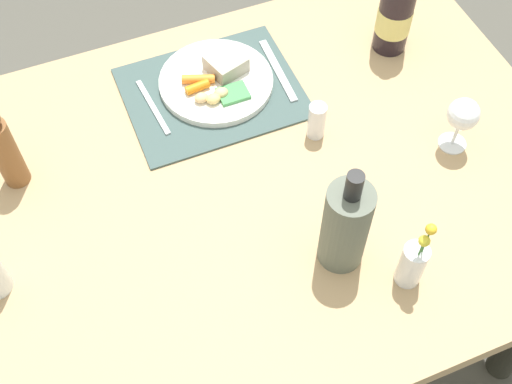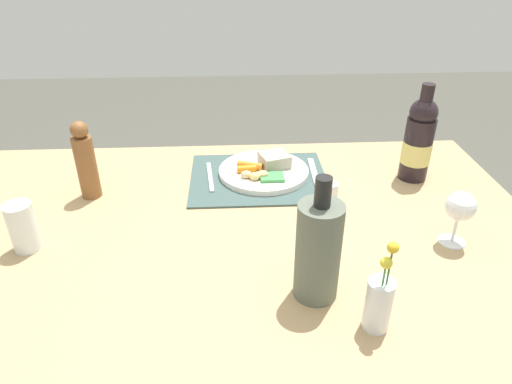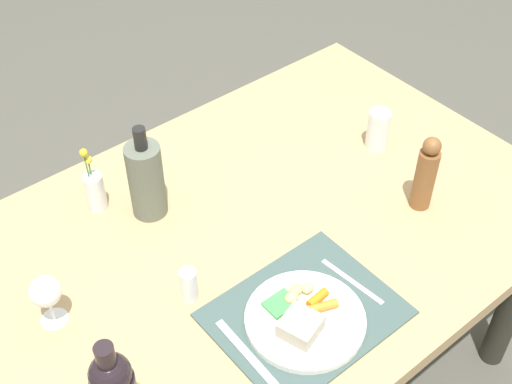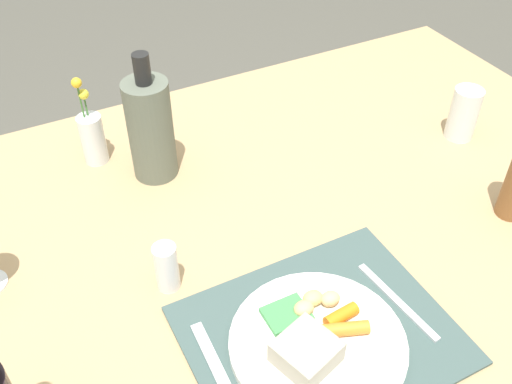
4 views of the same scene
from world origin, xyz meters
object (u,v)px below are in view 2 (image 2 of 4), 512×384
Objects in this scene: wine_glass at (460,208)px; pepper_mill at (86,162)px; dinner_plate at (265,170)px; knife at (210,177)px; cooler_bottle at (318,250)px; water_tumbler at (23,230)px; fork at (314,174)px; dining_table at (233,259)px; wine_bottle at (418,140)px; flower_vase at (379,302)px; salt_shaker at (330,199)px.

pepper_mill is at bearing -16.56° from wine_glass.
knife is (0.17, 0.01, -0.01)m from dinner_plate.
water_tumbler is at bearing -16.23° from cooler_bottle.
pepper_mill reaches higher than fork.
cooler_bottle is at bearing 82.57° from fork.
knife reaches higher than dining_table.
knife is at bearing -2.00° from wine_bottle.
dinner_plate is 0.65m from flower_vase.
knife is at bearing -65.46° from cooler_bottle.
water_tumbler is at bearing 69.84° from pepper_mill.
flower_vase is (-0.02, 0.61, 0.05)m from fork.
salt_shaker is at bearing 32.94° from wine_bottle.
wine_bottle reaches higher than water_tumbler.
salt_shaker is at bearing -27.65° from wine_glass.
salt_shaker is at bearing 141.39° from knife.
knife is at bearing 1.51° from fork.
wine_glass reaches higher than salt_shaker.
dinner_plate is 0.68m from water_tumbler.
knife is 0.63× the size of wine_bottle.
dinner_plate is 0.17m from knife.
fork is (-0.25, -0.28, 0.10)m from dining_table.
dining_table is 7.44× the size of fork.
dinner_plate is 0.94× the size of wine_bottle.
wine_bottle is at bearing -154.96° from dining_table.
flower_vase reaches higher than water_tumbler.
flower_vase is 0.73× the size of cooler_bottle.
water_tumbler is at bearing 8.49° from salt_shaker.
dinner_plate is at bearing -82.63° from cooler_bottle.
dinner_plate is at bearing -55.34° from salt_shaker.
wine_bottle reaches higher than cooler_bottle.
salt_shaker is (-0.74, -0.11, -0.01)m from water_tumbler.
fork is 0.32m from wine_bottle.
water_tumbler reaches higher than dining_table.
dinner_plate is 0.46m from wine_bottle.
dining_table is 7.11× the size of pepper_mill.
flower_vase is at bearing 141.36° from pepper_mill.
knife is 0.36m from pepper_mill.
knife is 1.98× the size of salt_shaker.
fork is 0.21m from salt_shaker.
wine_bottle is (-0.28, -0.59, 0.06)m from flower_vase.
pepper_mill reaches higher than wine_glass.
dining_table is 11.47× the size of wine_glass.
knife is 0.70m from wine_glass.
wine_bottle is 0.34m from wine_glass.
dining_table is 5.80× the size of cooler_bottle.
fork is 0.53m from cooler_bottle.
water_tumbler is (0.42, 0.32, 0.04)m from knife.
wine_bottle is 1.06× the size of cooler_bottle.
dining_table is 0.57m from wine_glass.
knife is 0.70m from flower_vase.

